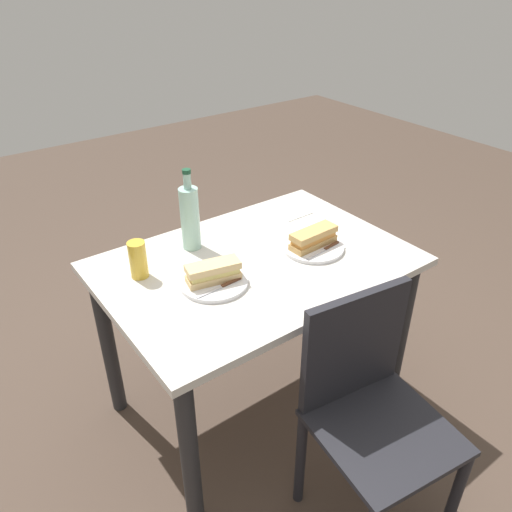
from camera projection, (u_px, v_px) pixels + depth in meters
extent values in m
plane|color=#47382D|center=(256.00, 400.00, 2.26)|extent=(8.00, 8.00, 0.00)
cube|color=beige|center=(256.00, 264.00, 1.88)|extent=(1.13, 0.79, 0.03)
cylinder|color=#262628|center=(297.00, 266.00, 2.56)|extent=(0.06, 0.06, 0.71)
cylinder|color=#262628|center=(108.00, 345.00, 2.05)|extent=(0.06, 0.06, 0.71)
cylinder|color=#262628|center=(400.00, 335.00, 2.10)|extent=(0.06, 0.06, 0.71)
cylinder|color=#262628|center=(190.00, 459.00, 1.59)|extent=(0.06, 0.06, 0.71)
cube|color=black|center=(384.00, 432.00, 1.56)|extent=(0.45, 0.45, 0.02)
cube|color=black|center=(354.00, 346.00, 1.59)|extent=(0.38, 0.08, 0.40)
cylinder|color=black|center=(455.00, 498.00, 1.62)|extent=(0.04, 0.04, 0.44)
cylinder|color=black|center=(301.00, 459.00, 1.75)|extent=(0.04, 0.04, 0.44)
cylinder|color=black|center=(381.00, 420.00, 1.89)|extent=(0.04, 0.04, 0.44)
cylinder|color=white|center=(313.00, 247.00, 1.95)|extent=(0.24, 0.24, 0.01)
cube|color=tan|center=(313.00, 243.00, 1.94)|extent=(0.20, 0.08, 0.02)
cube|color=#CC8438|center=(313.00, 238.00, 1.93)|extent=(0.18, 0.07, 0.02)
cube|color=tan|center=(314.00, 233.00, 1.91)|extent=(0.20, 0.08, 0.02)
cube|color=silver|center=(316.00, 254.00, 1.88)|extent=(0.10, 0.02, 0.00)
cube|color=#59331E|center=(331.00, 245.00, 1.93)|extent=(0.08, 0.02, 0.01)
cylinder|color=white|center=(214.00, 282.00, 1.74)|extent=(0.24, 0.24, 0.01)
cube|color=#DBB77A|center=(214.00, 277.00, 1.73)|extent=(0.20, 0.11, 0.02)
cube|color=#DBC66B|center=(213.00, 272.00, 1.72)|extent=(0.18, 0.10, 0.02)
cube|color=#DBB77A|center=(213.00, 267.00, 1.71)|extent=(0.20, 0.11, 0.02)
cube|color=silver|center=(209.00, 292.00, 1.67)|extent=(0.10, 0.02, 0.00)
cube|color=#59331E|center=(231.00, 282.00, 1.72)|extent=(0.08, 0.01, 0.01)
cylinder|color=#99C6B7|center=(190.00, 219.00, 1.90)|extent=(0.07, 0.07, 0.25)
cylinder|color=#99C6B7|center=(187.00, 181.00, 1.82)|extent=(0.03, 0.03, 0.06)
cylinder|color=#19472D|center=(186.00, 171.00, 1.80)|extent=(0.03, 0.03, 0.02)
cylinder|color=gold|center=(138.00, 260.00, 1.75)|extent=(0.06, 0.06, 0.14)
cube|color=white|center=(290.00, 212.00, 2.22)|extent=(0.14, 0.14, 0.00)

